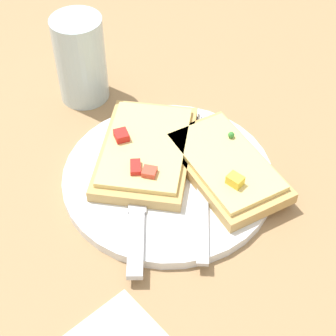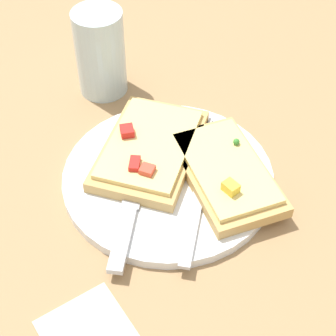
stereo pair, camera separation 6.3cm
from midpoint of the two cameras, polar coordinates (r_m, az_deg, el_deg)
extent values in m
plane|color=#9E7A51|center=(0.64, -2.79, -1.49)|extent=(4.00, 4.00, 0.00)
cylinder|color=white|center=(0.64, -2.81, -1.13)|extent=(0.24, 0.24, 0.01)
cube|color=#B7B7BC|center=(0.60, 0.51, -4.47)|extent=(0.11, 0.11, 0.01)
cube|color=#B7B7BC|center=(0.66, 0.81, 2.04)|extent=(0.06, 0.06, 0.01)
cube|color=#B7B7BC|center=(0.69, 1.81, 4.45)|extent=(0.02, 0.02, 0.00)
cube|color=#B7B7BC|center=(0.69, 1.22, 4.46)|extent=(0.02, 0.02, 0.00)
cube|color=#B7B7BC|center=(0.69, 0.62, 4.48)|extent=(0.02, 0.02, 0.00)
cube|color=#B7B7BC|center=(0.69, 0.02, 4.50)|extent=(0.02, 0.02, 0.00)
cube|color=#B7B7BC|center=(0.57, -6.44, -7.87)|extent=(0.07, 0.07, 0.01)
cube|color=#B7B7BC|center=(0.64, -5.77, -0.17)|extent=(0.11, 0.10, 0.00)
cube|color=tan|center=(0.65, -4.73, 1.67)|extent=(0.18, 0.18, 0.01)
cube|color=#E5CC7A|center=(0.64, -4.78, 2.30)|extent=(0.16, 0.16, 0.01)
cube|color=#D14733|center=(0.60, -4.67, -0.71)|extent=(0.02, 0.02, 0.01)
cube|color=red|center=(0.65, -7.53, 3.17)|extent=(0.02, 0.02, 0.01)
cube|color=red|center=(0.61, -6.25, -0.06)|extent=(0.02, 0.02, 0.01)
cube|color=tan|center=(0.63, 3.01, -0.07)|extent=(0.17, 0.12, 0.01)
cube|color=#E5CC7A|center=(0.62, 3.05, 0.56)|extent=(0.15, 0.10, 0.01)
sphere|color=#388433|center=(0.65, 3.69, 3.24)|extent=(0.01, 0.01, 0.01)
cube|color=yellow|center=(0.59, 3.86, -1.41)|extent=(0.02, 0.01, 0.01)
sphere|color=tan|center=(0.63, -2.52, -1.10)|extent=(0.01, 0.01, 0.01)
sphere|color=tan|center=(0.63, -0.33, -0.22)|extent=(0.01, 0.01, 0.01)
sphere|color=tan|center=(0.63, -2.79, -0.53)|extent=(0.01, 0.01, 0.01)
cylinder|color=silver|center=(0.73, -11.35, 10.66)|extent=(0.06, 0.06, 0.12)
camera|label=1|loc=(0.03, -92.87, -3.07)|focal=60.00mm
camera|label=2|loc=(0.03, 87.13, 3.07)|focal=60.00mm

